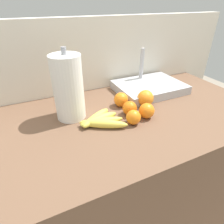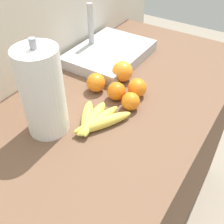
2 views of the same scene
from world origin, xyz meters
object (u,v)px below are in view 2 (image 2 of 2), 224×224
Objects in this scene: orange_center at (116,91)px; sink_basin at (109,53)px; orange_back_right at (131,101)px; paper_towel_roll at (43,93)px; orange_back_left at (96,83)px; orange_far_right at (122,71)px; banana_bunch at (96,120)px; orange_front at (137,88)px.

sink_basin reaches higher than orange_center.
paper_towel_roll reaches higher than orange_back_right.
sink_basin is (0.26, 0.26, -0.01)m from orange_back_right.
orange_back_left is 0.25m from sink_basin.
orange_back_left is 0.27m from paper_towel_roll.
banana_bunch is at bearing -167.13° from orange_far_right.
sink_basin is at bearing 10.08° from paper_towel_roll.
orange_back_left is (-0.11, 0.05, -0.01)m from orange_far_right.
orange_far_right is 0.26× the size of paper_towel_roll.
orange_center is at bearing 136.62° from orange_front.
orange_back_left is 1.11× the size of orange_back_right.
orange_far_right is at bearing 40.33° from orange_back_right.
orange_far_right is 1.22× the size of orange_center.
banana_bunch is 2.38× the size of orange_far_right.
orange_far_right is at bearing 59.39° from orange_front.
banana_bunch is at bearing -173.57° from orange_center.
orange_back_right is 0.21× the size of paper_towel_roll.
paper_towel_roll is (-0.25, 0.01, 0.11)m from orange_back_left.
paper_towel_roll reaches higher than orange_far_right.
orange_back_right is (-0.02, -0.16, -0.00)m from orange_back_left.
orange_front is 0.08m from orange_back_right.
paper_towel_roll is 0.82× the size of sink_basin.
orange_back_right is 0.30m from paper_towel_roll.
orange_back_left is (-0.06, 0.15, 0.00)m from orange_front.
orange_front is 0.19× the size of sink_basin.
paper_towel_roll is at bearing -169.92° from sink_basin.
orange_front is at bearing -26.68° from paper_towel_roll.
paper_towel_roll is at bearing 171.37° from orange_far_right.
orange_back_right is at bearing -106.85° from orange_center.
orange_front is 0.98× the size of orange_back_left.
paper_towel_roll is at bearing 142.75° from orange_back_right.
orange_back_left is (0.16, 0.11, 0.02)m from banana_bunch.
orange_back_left reaches higher than orange_center.
orange_back_right reaches higher than banana_bunch.
orange_back_left is 0.17m from orange_back_right.
orange_back_left is (0.00, 0.09, 0.00)m from orange_center.
orange_front is at bearing -126.88° from sink_basin.
orange_front reaches higher than orange_center.
paper_towel_roll is (-0.10, 0.12, 0.12)m from banana_bunch.
orange_back_left is 0.19× the size of sink_basin.
sink_basin is at bearing 27.46° from banana_bunch.
orange_center is 0.30m from sink_basin.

